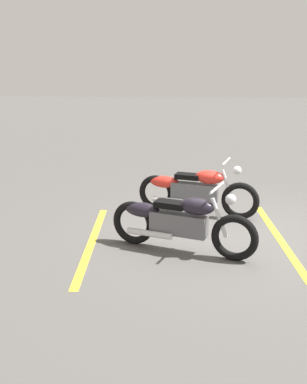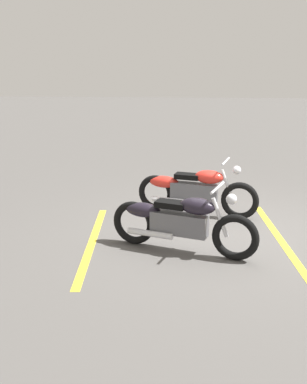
{
  "view_description": "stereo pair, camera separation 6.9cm",
  "coord_description": "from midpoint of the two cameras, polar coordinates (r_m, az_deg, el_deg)",
  "views": [
    {
      "loc": [
        0.58,
        7.2,
        2.68
      ],
      "look_at": [
        1.22,
        0.0,
        0.65
      ],
      "focal_mm": 43.37,
      "sensor_mm": 36.0,
      "label": 1
    },
    {
      "loc": [
        0.65,
        7.2,
        2.68
      ],
      "look_at": [
        1.22,
        0.0,
        0.65
      ],
      "focal_mm": 43.37,
      "sensor_mm": 36.0,
      "label": 2
    }
  ],
  "objects": [
    {
      "name": "motorcycle_bright_foreground",
      "position": [
        8.38,
        5.24,
        0.28
      ],
      "size": [
        2.18,
        0.78,
        1.04
      ],
      "rotation": [
        0.0,
        0.0,
        2.88
      ],
      "color": "black",
      "rests_on": "ground"
    },
    {
      "name": "parking_stripe_near",
      "position": [
        7.62,
        15.43,
        -5.46
      ],
      "size": [
        0.37,
        3.2,
        0.01
      ],
      "primitive_type": "cube",
      "rotation": [
        0.0,
        0.0,
        1.65
      ],
      "color": "yellow",
      "rests_on": "ground"
    },
    {
      "name": "ground_plane",
      "position": [
        7.7,
        9.38,
        -4.88
      ],
      "size": [
        60.0,
        60.0,
        0.0
      ],
      "primitive_type": "plane",
      "color": "#514F4C"
    },
    {
      "name": "motorcycle_dark_foreground",
      "position": [
        6.72,
        3.33,
        -3.59
      ],
      "size": [
        2.15,
        0.86,
        1.04
      ],
      "rotation": [
        0.0,
        0.0,
        2.82
      ],
      "color": "black",
      "rests_on": "ground"
    },
    {
      "name": "parking_stripe_mid",
      "position": [
        7.24,
        -7.34,
        -6.13
      ],
      "size": [
        0.37,
        3.2,
        0.01
      ],
      "primitive_type": "cube",
      "rotation": [
        0.0,
        0.0,
        1.65
      ],
      "color": "yellow",
      "rests_on": "ground"
    }
  ]
}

